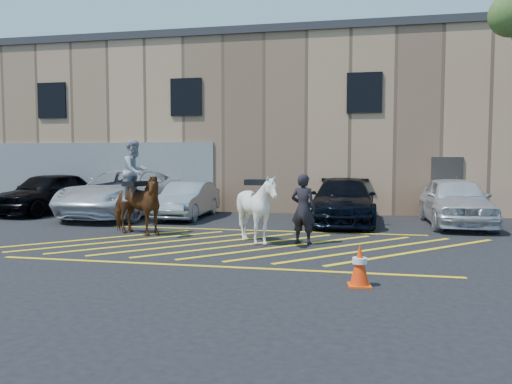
% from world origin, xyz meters
% --- Properties ---
extents(ground, '(90.00, 90.00, 0.00)m').
position_xyz_m(ground, '(0.00, 0.00, 0.00)').
color(ground, black).
rests_on(ground, ground).
extents(car_black_suv, '(2.52, 4.94, 1.61)m').
position_xyz_m(car_black_suv, '(-9.06, 5.13, 0.81)').
color(car_black_suv, black).
rests_on(car_black_suv, ground).
extents(car_white_pickup, '(3.21, 6.36, 1.72)m').
position_xyz_m(car_white_pickup, '(-5.68, 4.84, 0.86)').
color(car_white_pickup, silver).
rests_on(car_white_pickup, ground).
extents(car_silver_sedan, '(1.42, 3.95, 1.30)m').
position_xyz_m(car_silver_sedan, '(-3.21, 4.74, 0.65)').
color(car_silver_sedan, '#8F969C').
rests_on(car_silver_sedan, ground).
extents(car_blue_suv, '(2.08, 5.11, 1.48)m').
position_xyz_m(car_blue_suv, '(2.33, 4.56, 0.74)').
color(car_blue_suv, black).
rests_on(car_blue_suv, ground).
extents(car_white_suv, '(1.92, 4.66, 1.58)m').
position_xyz_m(car_white_suv, '(5.88, 4.56, 0.79)').
color(car_white_suv, silver).
rests_on(car_white_suv, ground).
extents(handler, '(0.74, 0.59, 1.78)m').
position_xyz_m(handler, '(1.45, 0.19, 0.89)').
color(handler, black).
rests_on(handler, ground).
extents(warehouse, '(32.42, 10.20, 7.30)m').
position_xyz_m(warehouse, '(-0.01, 11.99, 3.65)').
color(warehouse, tan).
rests_on(warehouse, ground).
extents(hatching_zone, '(12.60, 5.12, 0.01)m').
position_xyz_m(hatching_zone, '(-0.00, -0.30, 0.01)').
color(hatching_zone, yellow).
rests_on(hatching_zone, ground).
extents(mounted_bay, '(2.21, 1.54, 2.67)m').
position_xyz_m(mounted_bay, '(-3.35, 0.73, 1.08)').
color(mounted_bay, '#582914').
rests_on(mounted_bay, ground).
extents(saddled_white, '(1.54, 1.70, 1.76)m').
position_xyz_m(saddled_white, '(0.31, -0.02, 0.88)').
color(saddled_white, white).
rests_on(saddled_white, ground).
extents(traffic_cone, '(0.42, 0.42, 0.73)m').
position_xyz_m(traffic_cone, '(2.84, -3.76, 0.37)').
color(traffic_cone, '#ED4909').
rests_on(traffic_cone, ground).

